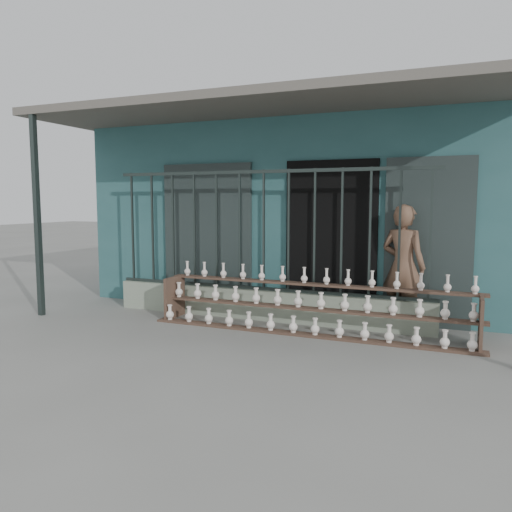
% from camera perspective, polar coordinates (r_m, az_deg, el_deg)
% --- Properties ---
extents(ground, '(60.00, 60.00, 0.00)m').
position_cam_1_polar(ground, '(6.47, -3.42, -9.74)').
color(ground, slate).
extents(workshop_building, '(7.40, 6.60, 3.21)m').
position_cam_1_polar(workshop_building, '(10.20, 6.98, 5.30)').
color(workshop_building, '#2A575A').
rests_on(workshop_building, ground).
extents(parapet_wall, '(5.00, 0.20, 0.45)m').
position_cam_1_polar(parapet_wall, '(7.58, 0.87, -5.61)').
color(parapet_wall, gray).
rests_on(parapet_wall, ground).
extents(security_fence, '(5.00, 0.04, 1.80)m').
position_cam_1_polar(security_fence, '(7.43, 0.88, 2.91)').
color(security_fence, '#283330').
rests_on(security_fence, parapet_wall).
extents(shelf_rack, '(4.50, 0.68, 0.85)m').
position_cam_1_polar(shelf_rack, '(6.90, 6.10, -5.64)').
color(shelf_rack, brown).
rests_on(shelf_rack, ground).
extents(elderly_woman, '(0.74, 0.62, 1.75)m').
position_cam_1_polar(elderly_woman, '(7.29, 16.47, -1.17)').
color(elderly_woman, brown).
rests_on(elderly_woman, ground).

